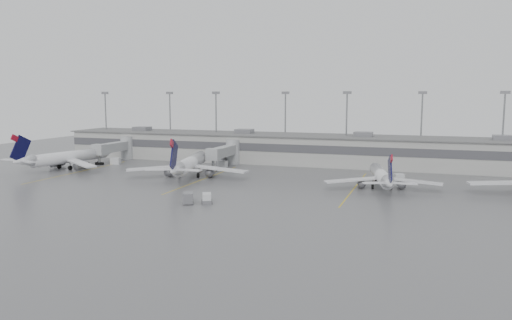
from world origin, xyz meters
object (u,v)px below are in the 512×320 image
(jet_mid_left, at_px, (189,164))
(jet_mid_right, at_px, (382,176))
(baggage_tug, at_px, (207,199))
(jet_far_left, at_px, (66,157))

(jet_mid_left, relative_size, jet_mid_right, 1.21)
(jet_mid_left, height_order, jet_mid_right, jet_mid_left)
(jet_mid_left, distance_m, baggage_tug, 29.81)
(jet_far_left, distance_m, baggage_tug, 59.16)
(jet_mid_right, bearing_deg, baggage_tug, -151.52)
(jet_mid_left, bearing_deg, jet_mid_right, -13.09)
(jet_far_left, distance_m, jet_mid_left, 36.91)
(baggage_tug, bearing_deg, jet_mid_left, 97.32)
(jet_far_left, bearing_deg, baggage_tug, -14.73)
(jet_far_left, height_order, jet_mid_right, jet_far_left)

